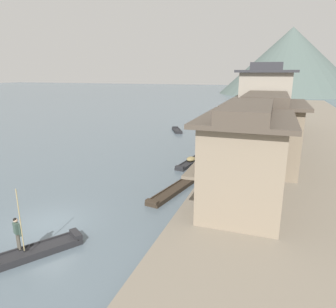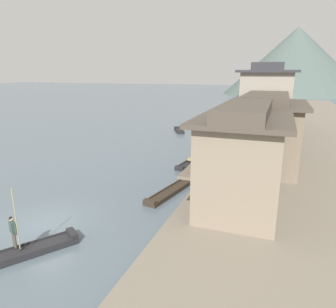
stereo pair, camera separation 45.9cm
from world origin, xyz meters
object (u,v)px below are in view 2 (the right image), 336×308
at_px(boat_foreground_poled, 32,250).
at_px(boat_moored_second, 222,133).
at_px(house_waterfront_nearest, 242,158).
at_px(boat_upstream_distant, 212,149).
at_px(mooring_post_dock_mid, 228,143).
at_px(boat_moored_third, 243,115).
at_px(house_waterfront_far, 270,105).
at_px(boat_midriver_drifting, 179,131).
at_px(boatman_person, 13,229).
at_px(boat_midriver_upstream, 191,161).
at_px(house_waterfront_second, 263,132).
at_px(house_waterfront_narrow, 266,111).
at_px(mooring_post_dock_near, 200,179).
at_px(boat_moored_far, 234,124).
at_px(mooring_post_dock_far, 240,128).
at_px(boat_moored_nearest, 171,191).
at_px(house_waterfront_tall, 266,107).

distance_m(boat_foreground_poled, boat_moored_second, 31.96).
bearing_deg(house_waterfront_nearest, boat_upstream_distant, 108.35).
bearing_deg(mooring_post_dock_mid, boat_foreground_poled, -104.31).
relative_size(boat_moored_third, house_waterfront_far, 0.85).
distance_m(boat_moored_third, boat_midriver_drifting, 21.67).
relative_size(boat_moored_third, boat_midriver_drifting, 1.46).
relative_size(boat_moored_second, boat_midriver_drifting, 1.41).
relative_size(boatman_person, boat_midriver_upstream, 0.56).
distance_m(house_waterfront_nearest, house_waterfront_second, 8.86).
bearing_deg(boat_midriver_drifting, house_waterfront_narrow, 0.80).
xyz_separation_m(mooring_post_dock_near, mooring_post_dock_mid, (0.00, 11.94, -0.00)).
bearing_deg(boatman_person, boat_moored_far, 84.63).
height_order(house_waterfront_nearest, house_waterfront_narrow, same).
height_order(boat_moored_second, boat_upstream_distant, boat_moored_second).
height_order(boat_foreground_poled, boat_midriver_drifting, boat_foreground_poled).
distance_m(boat_midriver_drifting, house_waterfront_narrow, 12.32).
xyz_separation_m(boat_midriver_drifting, mooring_post_dock_far, (8.71, 0.16, 0.87)).
distance_m(boatman_person, boat_upstream_distant, 23.64).
height_order(boat_moored_third, mooring_post_dock_near, mooring_post_dock_near).
relative_size(boat_foreground_poled, boat_moored_far, 0.76).
relative_size(boatman_person, boat_moored_third, 0.54).
height_order(mooring_post_dock_near, mooring_post_dock_mid, same).
xyz_separation_m(boat_moored_second, mooring_post_dock_mid, (2.38, -9.75, 0.89)).
xyz_separation_m(boat_moored_nearest, house_waterfront_nearest, (5.00, -1.67, 3.42)).
bearing_deg(mooring_post_dock_mid, boat_moored_second, 103.69).
bearing_deg(boat_foreground_poled, boat_moored_nearest, 68.40).
distance_m(house_waterfront_tall, mooring_post_dock_mid, 5.51).
height_order(boat_upstream_distant, mooring_post_dock_far, mooring_post_dock_far).
height_order(house_waterfront_narrow, mooring_post_dock_near, house_waterfront_narrow).
bearing_deg(mooring_post_dock_far, boat_midriver_drifting, -178.94).
height_order(house_waterfront_tall, mooring_post_dock_far, house_waterfront_tall).
relative_size(boat_moored_nearest, boat_moored_third, 1.03).
bearing_deg(house_waterfront_nearest, boat_moored_nearest, 161.51).
bearing_deg(boatman_person, house_waterfront_second, 60.38).
distance_m(boat_midriver_upstream, house_waterfront_nearest, 11.25).
distance_m(boat_midriver_upstream, mooring_post_dock_far, 15.22).
xyz_separation_m(boat_moored_second, house_waterfront_second, (6.13, -15.24, 3.40)).
height_order(boat_foreground_poled, boat_moored_second, boat_foreground_poled).
xyz_separation_m(boat_moored_nearest, mooring_post_dock_near, (1.90, 0.72, 0.90)).
distance_m(boat_midriver_drifting, house_waterfront_far, 14.50).
bearing_deg(house_waterfront_nearest, boatman_person, -137.58).
bearing_deg(boat_foreground_poled, boat_midriver_drifting, 95.57).
xyz_separation_m(boat_moored_third, house_waterfront_narrow, (5.20, -20.46, 3.40)).
xyz_separation_m(boat_moored_third, house_waterfront_far, (5.52, -13.50, 3.41)).
bearing_deg(mooring_post_dock_near, boat_moored_far, 94.03).
xyz_separation_m(boatman_person, boat_midriver_drifting, (-2.73, 32.22, -1.37)).
bearing_deg(boat_midriver_drifting, boat_upstream_distant, -52.67).
relative_size(house_waterfront_tall, mooring_post_dock_near, 9.07).
bearing_deg(boat_foreground_poled, boat_moored_second, 84.17).
height_order(boatman_person, house_waterfront_far, house_waterfront_far).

